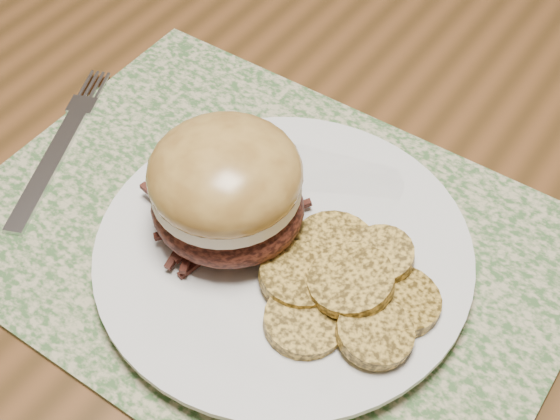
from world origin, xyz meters
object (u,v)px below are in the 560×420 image
object	(u,v)px
dining_table	(245,158)
dinner_plate	(283,253)
pork_sandwich	(226,188)
fork	(61,144)

from	to	relation	value
dining_table	dinner_plate	distance (m)	0.21
pork_sandwich	fork	distance (m)	0.19
dinner_plate	fork	distance (m)	0.22
pork_sandwich	fork	xyz separation A→B (m)	(-0.18, -0.00, -0.06)
dinner_plate	fork	world-z (taller)	dinner_plate
dining_table	pork_sandwich	distance (m)	0.22
dining_table	dinner_plate	world-z (taller)	dinner_plate
dining_table	fork	world-z (taller)	fork
dinner_plate	pork_sandwich	size ratio (longest dim) A/B	2.19
dinner_plate	fork	size ratio (longest dim) A/B	1.41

